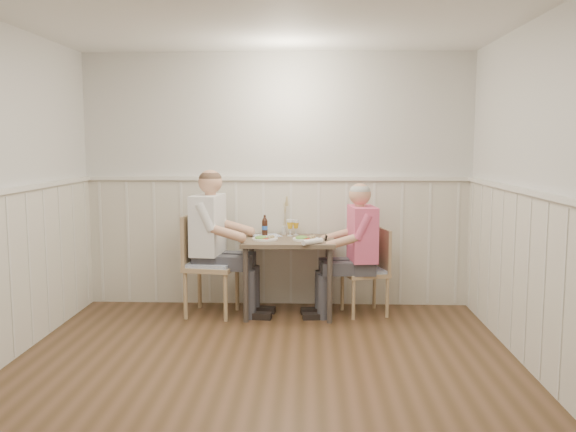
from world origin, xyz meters
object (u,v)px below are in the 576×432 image
object	(u,v)px
man_in_pink	(358,260)
chair_left	(206,261)
beer_bottle	(265,226)
grass_vase	(284,216)
chair_right	(370,268)
diner_cream	(213,253)
dining_table	(289,249)

from	to	relation	value
man_in_pink	chair_left	bearing A→B (deg)	-179.72
beer_bottle	grass_vase	bearing A→B (deg)	26.59
chair_right	diner_cream	xyz separation A→B (m)	(-1.54, -0.07, 0.15)
diner_cream	beer_bottle	size ratio (longest dim) A/B	6.91
dining_table	man_in_pink	world-z (taller)	man_in_pink
chair_right	grass_vase	xyz separation A→B (m)	(-0.86, 0.27, 0.47)
chair_right	diner_cream	size ratio (longest dim) A/B	0.59
beer_bottle	man_in_pink	bearing A→B (deg)	-14.86
chair_right	grass_vase	bearing A→B (deg)	162.77
man_in_pink	grass_vase	distance (m)	0.89
chair_right	chair_left	size ratio (longest dim) A/B	0.86
chair_right	man_in_pink	world-z (taller)	man_in_pink
man_in_pink	diner_cream	distance (m)	1.42
man_in_pink	grass_vase	size ratio (longest dim) A/B	3.20
chair_left	man_in_pink	bearing A→B (deg)	0.28
chair_left	dining_table	bearing A→B (deg)	3.30
grass_vase	beer_bottle	bearing A→B (deg)	-153.41
dining_table	diner_cream	bearing A→B (deg)	-177.33
dining_table	beer_bottle	size ratio (longest dim) A/B	4.23
dining_table	diner_cream	distance (m)	0.75
man_in_pink	chair_right	bearing A→B (deg)	30.93
dining_table	chair_left	distance (m)	0.82
chair_left	man_in_pink	distance (m)	1.49
grass_vase	chair_left	bearing A→B (deg)	-155.26
man_in_pink	diner_cream	size ratio (longest dim) A/B	0.91
chair_right	man_in_pink	xyz separation A→B (m)	(-0.12, -0.07, 0.09)
man_in_pink	beer_bottle	world-z (taller)	man_in_pink
chair_right	dining_table	bearing A→B (deg)	-177.53
grass_vase	man_in_pink	bearing A→B (deg)	-24.86
diner_cream	grass_vase	size ratio (longest dim) A/B	3.51
chair_left	beer_bottle	world-z (taller)	chair_left
man_in_pink	grass_vase	bearing A→B (deg)	155.14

